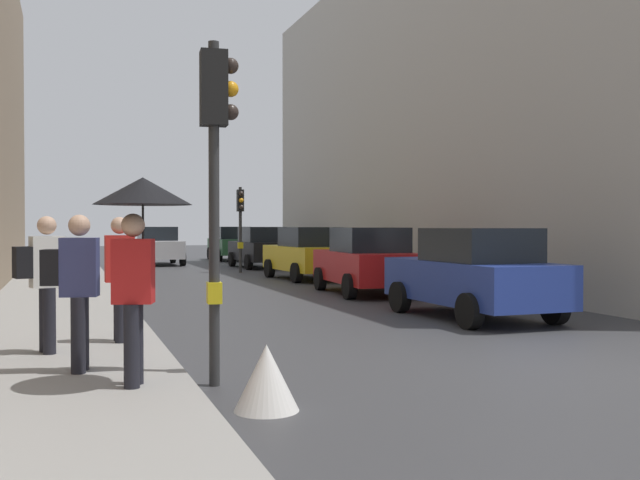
% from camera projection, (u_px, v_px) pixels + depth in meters
% --- Properties ---
extents(ground_plane, '(120.00, 120.00, 0.00)m').
position_uv_depth(ground_plane, '(550.00, 368.00, 9.28)').
color(ground_plane, '#38383A').
extents(sidewalk_kerb, '(2.87, 40.00, 0.16)m').
position_uv_depth(sidewalk_kerb, '(57.00, 323.00, 12.99)').
color(sidewalk_kerb, gray).
rests_on(sidewalk_kerb, ground).
extents(building_facade_right, '(12.00, 26.02, 11.48)m').
position_uv_depth(building_facade_right, '(542.00, 118.00, 26.49)').
color(building_facade_right, '#B2ADA3').
rests_on(building_facade_right, ground).
extents(traffic_light_near_left, '(0.44, 0.26, 3.86)m').
position_uv_depth(traffic_light_near_left, '(216.00, 149.00, 8.18)').
color(traffic_light_near_left, '#2D2D2D').
rests_on(traffic_light_near_left, ground).
extents(traffic_light_far_median, '(0.25, 0.43, 3.30)m').
position_uv_depth(traffic_light_far_median, '(240.00, 214.00, 28.05)').
color(traffic_light_far_median, '#2D2D2D').
rests_on(traffic_light_far_median, ground).
extents(car_green_estate, '(2.05, 4.21, 1.76)m').
position_uv_depth(car_green_estate, '(232.00, 244.00, 38.28)').
color(car_green_estate, '#2D6038').
rests_on(car_green_estate, ground).
extents(car_red_sedan, '(2.23, 4.31, 1.76)m').
position_uv_depth(car_red_sedan, '(367.00, 261.00, 19.32)').
color(car_red_sedan, red).
rests_on(car_red_sedan, ground).
extents(car_yellow_taxi, '(2.20, 4.29, 1.76)m').
position_uv_depth(car_yellow_taxi, '(308.00, 253.00, 24.55)').
color(car_yellow_taxi, yellow).
rests_on(car_yellow_taxi, ground).
extents(car_silver_hatchback, '(2.11, 4.25, 1.76)m').
position_uv_depth(car_silver_hatchback, '(158.00, 246.00, 33.92)').
color(car_silver_hatchback, '#BCBCC1').
rests_on(car_silver_hatchback, ground).
extents(car_dark_suv, '(2.14, 4.26, 1.76)m').
position_uv_depth(car_dark_suv, '(261.00, 247.00, 31.41)').
color(car_dark_suv, black).
rests_on(car_dark_suv, ground).
extents(car_blue_van, '(2.08, 4.23, 1.76)m').
position_uv_depth(car_blue_van, '(474.00, 273.00, 14.20)').
color(car_blue_van, navy).
rests_on(car_blue_van, ground).
extents(pedestrian_with_umbrella, '(1.00, 1.00, 2.14)m').
position_uv_depth(pedestrian_with_umbrella, '(140.00, 222.00, 7.46)').
color(pedestrian_with_umbrella, black).
rests_on(pedestrian_with_umbrella, sidewalk_kerb).
extents(pedestrian_with_black_backpack, '(0.65, 0.41, 1.77)m').
position_uv_depth(pedestrian_with_black_backpack, '(43.00, 276.00, 9.39)').
color(pedestrian_with_black_backpack, black).
rests_on(pedestrian_with_black_backpack, sidewalk_kerb).
extents(pedestrian_with_grey_backpack, '(0.64, 0.40, 1.77)m').
position_uv_depth(pedestrian_with_grey_backpack, '(75.00, 283.00, 8.20)').
color(pedestrian_with_grey_backpack, black).
rests_on(pedestrian_with_grey_backpack, sidewalk_kerb).
extents(pedestrian_in_red_jacket, '(0.40, 0.36, 1.77)m').
position_uv_depth(pedestrian_in_red_jacket, '(120.00, 273.00, 10.34)').
color(pedestrian_in_red_jacket, black).
rests_on(pedestrian_in_red_jacket, sidewalk_kerb).
extents(warning_sign_triangle, '(0.64, 0.64, 0.65)m').
position_uv_depth(warning_sign_triangle, '(267.00, 378.00, 7.11)').
color(warning_sign_triangle, silver).
rests_on(warning_sign_triangle, ground).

